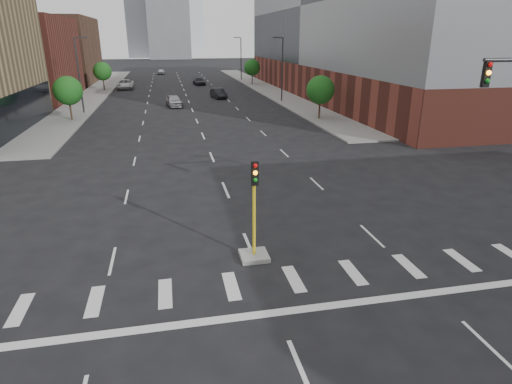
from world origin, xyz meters
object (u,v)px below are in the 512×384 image
object	(u,v)px
median_traffic_signal	(254,238)
car_distant	(161,72)
car_near_left	(174,101)
car_mid_right	(218,93)
car_far_left	(125,84)
car_deep_right	(199,81)

from	to	relation	value
median_traffic_signal	car_distant	distance (m)	101.72
car_near_left	car_mid_right	world-z (taller)	car_near_left
car_near_left	car_far_left	size ratio (longest dim) A/B	0.77
car_near_left	car_distant	xyz separation A→B (m)	(-1.84, 56.97, -0.11)
car_mid_right	car_far_left	world-z (taller)	car_far_left
car_near_left	car_distant	size ratio (longest dim) A/B	1.17
car_near_left	car_deep_right	xyz separation A→B (m)	(5.71, 28.13, -0.08)
car_mid_right	car_deep_right	xyz separation A→B (m)	(-1.39, 20.74, -0.04)
car_deep_right	car_distant	size ratio (longest dim) A/B	1.23
car_mid_right	car_distant	distance (m)	50.38
car_far_left	car_distant	xyz separation A→B (m)	(6.40, 33.25, -0.16)
car_near_left	car_distant	bearing A→B (deg)	84.44
median_traffic_signal	car_mid_right	xyz separation A→B (m)	(4.83, 52.06, -0.22)
median_traffic_signal	car_near_left	distance (m)	44.73
car_near_left	car_deep_right	size ratio (longest dim) A/B	0.95
car_deep_right	car_distant	bearing A→B (deg)	99.05
car_mid_right	car_deep_right	bearing A→B (deg)	83.98
car_far_left	median_traffic_signal	bearing A→B (deg)	-82.24
car_far_left	car_deep_right	world-z (taller)	car_far_left
car_near_left	car_far_left	distance (m)	25.11
car_near_left	car_mid_right	distance (m)	10.25
car_near_left	car_deep_right	world-z (taller)	car_near_left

